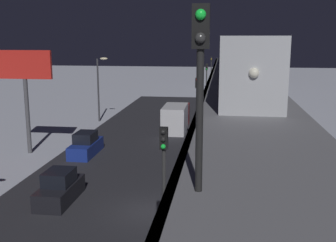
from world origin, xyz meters
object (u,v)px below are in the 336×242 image
at_px(sedan_black_2, 60,189).
at_px(box_truck, 176,117).
at_px(traffic_light_mid, 197,102).
at_px(traffic_light_near, 164,180).
at_px(traffic_light_far, 207,79).
at_px(traffic_light_distant, 211,69).
at_px(rail_signal, 200,67).
at_px(commercial_billboard, 25,75).
at_px(subway_train, 234,50).
at_px(sedan_blue, 86,145).

height_order(sedan_black_2, box_truck, box_truck).
bearing_deg(traffic_light_mid, traffic_light_near, 90.00).
distance_m(traffic_light_far, traffic_light_distant, 20.70).
xyz_separation_m(rail_signal, traffic_light_distant, (1.83, -69.41, -5.14)).
height_order(box_truck, traffic_light_near, traffic_light_near).
distance_m(sedan_black_2, commercial_billboard, 13.51).
distance_m(subway_train, rail_signal, 46.02).
relative_size(box_truck, traffic_light_far, 1.16).
bearing_deg(sedan_black_2, sedan_blue, -79.96).
bearing_deg(commercial_billboard, sedan_blue, -177.78).
bearing_deg(traffic_light_mid, traffic_light_far, -90.00).
bearing_deg(box_truck, subway_train, -120.28).
relative_size(traffic_light_near, traffic_light_distant, 1.00).
xyz_separation_m(box_truck, traffic_light_far, (-2.70, -13.51, 2.85)).
relative_size(subway_train, box_truck, 10.01).
bearing_deg(traffic_light_distant, subway_train, 98.71).
xyz_separation_m(traffic_light_distant, commercial_billboard, (14.33, 45.19, 2.63)).
relative_size(box_truck, traffic_light_mid, 1.16).
bearing_deg(subway_train, commercial_billboard, 50.53).
bearing_deg(commercial_billboard, traffic_light_distant, -107.59).
distance_m(sedan_black_2, traffic_light_near, 10.76).
relative_size(rail_signal, traffic_light_far, 0.62).
distance_m(traffic_light_distant, commercial_billboard, 47.48).
distance_m(rail_signal, sedan_blue, 28.16).
height_order(sedan_black_2, traffic_light_mid, traffic_light_mid).
bearing_deg(traffic_light_mid, sedan_blue, 21.16).
bearing_deg(subway_train, traffic_light_mid, 78.70).
height_order(rail_signal, traffic_light_near, rail_signal).
bearing_deg(commercial_billboard, traffic_light_mid, -165.17).
xyz_separation_m(box_truck, traffic_light_mid, (-2.70, 7.19, 2.85)).
relative_size(sedan_blue, traffic_light_distant, 0.72).
bearing_deg(rail_signal, commercial_billboard, -56.29).
height_order(sedan_black_2, traffic_light_distant, traffic_light_distant).
distance_m(subway_train, traffic_light_far, 6.16).
distance_m(rail_signal, box_truck, 36.38).
distance_m(sedan_blue, commercial_billboard, 7.85).
bearing_deg(traffic_light_far, traffic_light_distant, -90.00).
bearing_deg(traffic_light_near, rail_signal, 104.08).
bearing_deg(subway_train, sedan_blue, 59.13).
bearing_deg(sedan_blue, box_truck, -121.45).
bearing_deg(traffic_light_near, traffic_light_far, -90.00).
distance_m(sedan_blue, traffic_light_mid, 10.54).
xyz_separation_m(traffic_light_near, traffic_light_far, (0.00, -41.40, 0.00)).
xyz_separation_m(rail_signal, sedan_black_2, (9.33, -14.24, -8.54)).
height_order(sedan_black_2, traffic_light_near, traffic_light_near).
bearing_deg(traffic_light_distant, traffic_light_mid, 90.00).
bearing_deg(traffic_light_near, sedan_blue, -61.46).
relative_size(subway_train, sedan_black_2, 17.66).
relative_size(box_truck, traffic_light_near, 1.16).
height_order(traffic_light_near, commercial_billboard, commercial_billboard).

